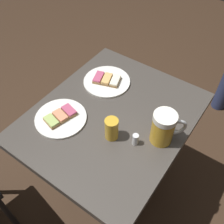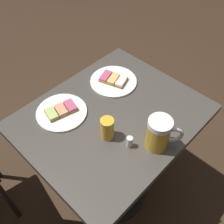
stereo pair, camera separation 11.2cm
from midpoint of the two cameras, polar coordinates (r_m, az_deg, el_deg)
The scene contains 7 objects.
ground_plane at distance 1.77m, azimuth 1.88°, elevation -16.64°, with size 6.00×6.00×0.00m, color #382619.
cafe_table at distance 1.27m, azimuth 2.52°, elevation -5.87°, with size 0.78×0.65×0.74m.
plate_near at distance 1.28m, azimuth 2.83°, elevation 6.78°, with size 0.23×0.23×0.03m.
plate_far at distance 1.15m, azimuth -8.35°, elevation -0.10°, with size 0.22×0.22×0.03m.
beer_mug at distance 1.01m, azimuth 13.52°, elevation -4.86°, with size 0.12×0.12×0.15m.
beer_glass_small at distance 1.03m, azimuth 2.05°, elevation -3.83°, with size 0.06×0.06×0.10m, color gold.
salt_shaker at distance 1.02m, azimuth 7.02°, elevation -6.76°, with size 0.03×0.03×0.05m, color silver.
Camera 2 is at (0.53, 0.51, 1.61)m, focal length 41.50 mm.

